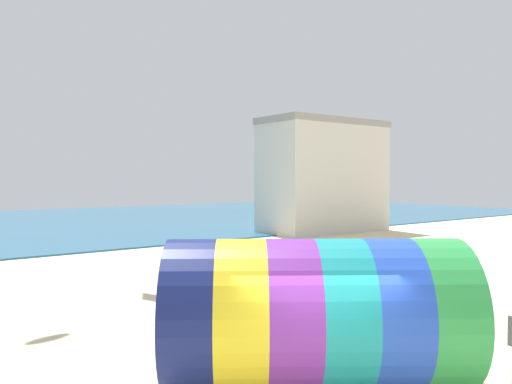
{
  "coord_description": "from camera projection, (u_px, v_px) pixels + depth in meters",
  "views": [
    {
      "loc": [
        -6.15,
        -6.48,
        4.27
      ],
      "look_at": [
        0.76,
        2.95,
        3.93
      ],
      "focal_mm": 35.0,
      "sensor_mm": 36.0,
      "label": 1
    }
  ],
  "objects": [
    {
      "name": "giant_inflatable_tube",
      "position": [
        315.0,
        313.0,
        10.16
      ],
      "size": [
        6.6,
        5.86,
        3.02
      ],
      "color": "navy",
      "rests_on": "ground"
    },
    {
      "name": "promenade_building",
      "position": [
        324.0,
        176.0,
        39.16
      ],
      "size": [
        10.23,
        4.89,
        8.76
      ],
      "color": "beige",
      "rests_on": "ground"
    }
  ]
}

